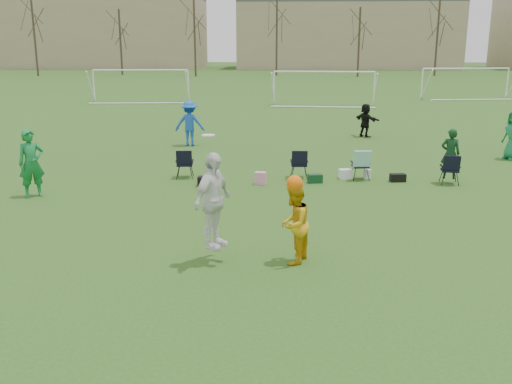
# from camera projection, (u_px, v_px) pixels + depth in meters

# --- Properties ---
(ground) EXTENTS (260.00, 260.00, 0.00)m
(ground) POSITION_uv_depth(u_px,v_px,m) (226.00, 274.00, 11.26)
(ground) COLOR #2B5119
(ground) RESTS_ON ground
(fielder_green_near) EXTENTS (0.87, 0.81, 2.00)m
(fielder_green_near) POSITION_uv_depth(u_px,v_px,m) (31.00, 163.00, 16.67)
(fielder_green_near) COLOR #157836
(fielder_green_near) RESTS_ON ground
(fielder_blue) EXTENTS (1.31, 0.79, 1.98)m
(fielder_blue) POSITION_uv_depth(u_px,v_px,m) (190.00, 123.00, 25.08)
(fielder_blue) COLOR blue
(fielder_blue) RESTS_ON ground
(fielder_black) EXTENTS (1.28, 1.47, 1.60)m
(fielder_black) POSITION_uv_depth(u_px,v_px,m) (365.00, 120.00, 27.48)
(fielder_black) COLOR black
(fielder_black) RESTS_ON ground
(center_contest) EXTENTS (2.55, 1.26, 2.68)m
(center_contest) POSITION_uv_depth(u_px,v_px,m) (249.00, 210.00, 11.55)
(center_contest) COLOR white
(center_contest) RESTS_ON ground
(sideline_setup) EXTENTS (9.35, 1.75, 1.78)m
(sideline_setup) POSITION_uv_depth(u_px,v_px,m) (344.00, 164.00, 18.76)
(sideline_setup) COLOR #0E3417
(sideline_setup) RESTS_ON ground
(goal_left) EXTENTS (7.39, 0.76, 2.46)m
(goal_left) POSITION_uv_depth(u_px,v_px,m) (141.00, 76.00, 44.09)
(goal_left) COLOR white
(goal_left) RESTS_ON ground
(goal_mid) EXTENTS (7.40, 0.63, 2.46)m
(goal_mid) POSITION_uv_depth(u_px,v_px,m) (324.00, 78.00, 41.50)
(goal_mid) COLOR white
(goal_mid) RESTS_ON ground
(goal_right) EXTENTS (7.35, 1.14, 2.46)m
(goal_right) POSITION_uv_depth(u_px,v_px,m) (466.00, 74.00, 46.74)
(goal_right) COLOR white
(goal_right) RESTS_ON ground
(tree_line) EXTENTS (110.28, 3.28, 11.40)m
(tree_line) POSITION_uv_depth(u_px,v_px,m) (278.00, 38.00, 77.45)
(tree_line) COLOR #382B21
(tree_line) RESTS_ON ground
(building_row) EXTENTS (126.00, 16.00, 13.00)m
(building_row) POSITION_uv_depth(u_px,v_px,m) (316.00, 34.00, 102.19)
(building_row) COLOR tan
(building_row) RESTS_ON ground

